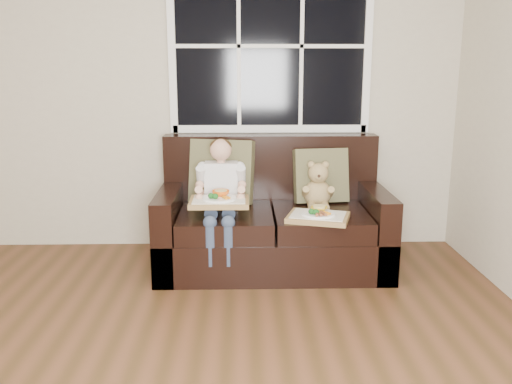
{
  "coord_description": "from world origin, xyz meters",
  "views": [
    {
      "loc": [
        0.49,
        -1.97,
        1.5
      ],
      "look_at": [
        0.58,
        1.85,
        0.61
      ],
      "focal_mm": 38.0,
      "sensor_mm": 36.0,
      "label": 1
    }
  ],
  "objects_px": {
    "loveseat": "(272,225)",
    "tray_right": "(318,216)",
    "child": "(221,187)",
    "tray_left": "(219,200)",
    "teddy_bear": "(318,188)"
  },
  "relations": [
    {
      "from": "child",
      "to": "tray_left",
      "type": "distance_m",
      "value": 0.18
    },
    {
      "from": "loveseat",
      "to": "child",
      "type": "distance_m",
      "value": 0.52
    },
    {
      "from": "tray_right",
      "to": "teddy_bear",
      "type": "bearing_deg",
      "value": 99.63
    },
    {
      "from": "loveseat",
      "to": "child",
      "type": "relative_size",
      "value": 2.1
    },
    {
      "from": "loveseat",
      "to": "child",
      "type": "bearing_deg",
      "value": -163.17
    },
    {
      "from": "tray_left",
      "to": "child",
      "type": "bearing_deg",
      "value": 88.41
    },
    {
      "from": "teddy_bear",
      "to": "tray_right",
      "type": "height_order",
      "value": "teddy_bear"
    },
    {
      "from": "child",
      "to": "teddy_bear",
      "type": "relative_size",
      "value": 2.22
    },
    {
      "from": "tray_right",
      "to": "loveseat",
      "type": "bearing_deg",
      "value": 146.19
    },
    {
      "from": "loveseat",
      "to": "child",
      "type": "height_order",
      "value": "child"
    },
    {
      "from": "teddy_bear",
      "to": "tray_left",
      "type": "distance_m",
      "value": 0.79
    },
    {
      "from": "tray_right",
      "to": "child",
      "type": "bearing_deg",
      "value": 176.71
    },
    {
      "from": "tray_left",
      "to": "tray_right",
      "type": "relative_size",
      "value": 0.85
    },
    {
      "from": "loveseat",
      "to": "teddy_bear",
      "type": "height_order",
      "value": "loveseat"
    },
    {
      "from": "loveseat",
      "to": "tray_right",
      "type": "bearing_deg",
      "value": -50.4
    }
  ]
}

